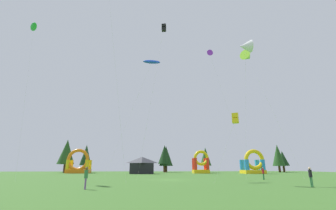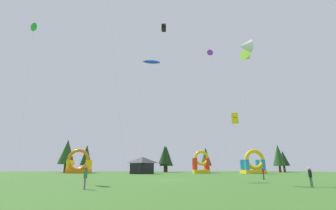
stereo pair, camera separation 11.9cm
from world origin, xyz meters
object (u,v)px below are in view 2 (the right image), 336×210
Objects in this scene: kite_black_box at (164,28)px; kite_white_delta at (245,46)px; kite_purple_delta at (209,54)px; festival_tent at (142,165)px; inflatable_orange_dome at (201,165)px; inflatable_red_slide at (254,165)px; kite_yellow_box at (235,118)px; person_left_edge at (310,175)px; kite_lime_delta at (247,57)px; inflatable_blue_arch at (79,165)px; person_near_camera at (263,172)px; kite_blue_parafoil at (152,62)px; kite_green_parafoil at (34,27)px; person_midfield at (85,176)px.

kite_black_box is 14.42m from kite_white_delta.
kite_purple_delta is 33.63m from festival_tent.
kite_black_box is 41.36m from inflatable_orange_dome.
inflatable_red_slide is (26.26, 28.80, -22.40)m from kite_black_box.
kite_yellow_box reaches higher than person_left_edge.
kite_black_box is 1.06× the size of kite_lime_delta.
kite_black_box reaches higher than inflatable_blue_arch.
kite_yellow_box is at bearing 19.95° from person_near_camera.
kite_blue_parafoil is at bearing -155.31° from kite_purple_delta.
kite_blue_parafoil is (21.60, 0.46, -5.99)m from kite_green_parafoil.
kite_yellow_box is 1.27× the size of inflatable_orange_dome.
kite_white_delta is at bearing -113.31° from inflatable_red_slide.
kite_green_parafoil reaches higher than person_midfield.
person_near_camera is at bearing 0.64° from kite_black_box.
inflatable_blue_arch is 1.11× the size of festival_tent.
kite_lime_delta is 32.52m from inflatable_red_slide.
kite_white_delta is 18.06m from person_left_edge.
person_left_edge is at bearing -106.92° from inflatable_red_slide.
kite_white_delta is 10.26× the size of person_left_edge.
kite_white_delta reaches higher than inflatable_orange_dome.
person_midfield is 0.29× the size of inflatable_red_slide.
kite_blue_parafoil reaches higher than inflatable_orange_dome.
kite_blue_parafoil is (-12.43, -5.71, -5.13)m from kite_purple_delta.
kite_black_box is 0.94× the size of kite_green_parafoil.
festival_tent is at bearing 94.90° from kite_blue_parafoil.
kite_black_box is at bearing -132.35° from inflatable_red_slide.
inflatable_red_slide is at bearing 66.69° from kite_white_delta.
kite_lime_delta is at bearing 167.78° from person_left_edge.
kite_white_delta is 17.21m from kite_blue_parafoil.
kite_purple_delta is 1.10× the size of kite_lime_delta.
kite_black_box is at bearing 149.57° from kite_white_delta.
kite_yellow_box reaches higher than inflatable_red_slide.
kite_lime_delta is 27.81m from person_left_edge.
kite_black_box is (-10.47, -10.22, -0.94)m from kite_purple_delta.
kite_white_delta reaches higher than person_midfield.
inflatable_orange_dome is at bearing -43.14° from person_midfield.
inflatable_orange_dome is (4.30, 40.61, -5.11)m from kite_yellow_box.
kite_purple_delta is 34.60m from kite_green_parafoil.
festival_tent is at bearing -159.47° from person_left_edge.
kite_green_parafoil is 15.03× the size of person_near_camera.
festival_tent is (-2.14, 24.96, -18.30)m from kite_blue_parafoil.
inflatable_orange_dome is at bearing -116.34° from person_near_camera.
inflatable_blue_arch is at bearing 122.27° from kite_black_box.
inflatable_blue_arch is at bearing 142.19° from kite_lime_delta.
kite_yellow_box is 20.77m from kite_blue_parafoil.
person_near_camera is 51.89m from inflatable_blue_arch.
kite_yellow_box is 12.47m from person_near_camera.
inflatable_red_slide reaches higher than person_near_camera.
person_left_edge is at bearing -52.66° from inflatable_blue_arch.
kite_lime_delta is 12.91× the size of person_left_edge.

